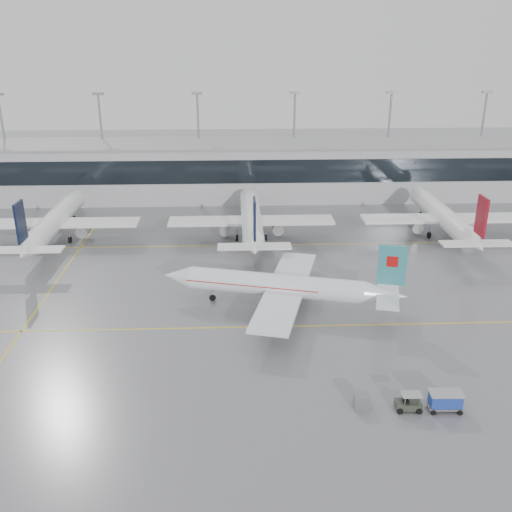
{
  "coord_description": "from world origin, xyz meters",
  "views": [
    {
      "loc": [
        -2.99,
        -64.21,
        34.97
      ],
      "look_at": [
        0.0,
        12.0,
        5.0
      ],
      "focal_mm": 40.0,
      "sensor_mm": 36.0,
      "label": 1
    }
  ],
  "objects_px": {
    "baggage_tug": "(408,404)",
    "gse_unit": "(361,401)",
    "air_canada_jet": "(285,287)",
    "baggage_cart": "(445,400)"
  },
  "relations": [
    {
      "from": "gse_unit",
      "to": "air_canada_jet",
      "type": "bearing_deg",
      "value": 106.83
    },
    {
      "from": "air_canada_jet",
      "to": "baggage_cart",
      "type": "height_order",
      "value": "air_canada_jet"
    },
    {
      "from": "air_canada_jet",
      "to": "baggage_tug",
      "type": "xyz_separation_m",
      "value": [
        10.36,
        -22.96,
        -2.52
      ]
    },
    {
      "from": "air_canada_jet",
      "to": "baggage_tug",
      "type": "distance_m",
      "value": 25.32
    },
    {
      "from": "air_canada_jet",
      "to": "baggage_cart",
      "type": "relative_size",
      "value": 9.85
    },
    {
      "from": "baggage_cart",
      "to": "air_canada_jet",
      "type": "bearing_deg",
      "value": 123.81
    },
    {
      "from": "baggage_tug",
      "to": "gse_unit",
      "type": "bearing_deg",
      "value": 175.49
    },
    {
      "from": "air_canada_jet",
      "to": "gse_unit",
      "type": "height_order",
      "value": "air_canada_jet"
    },
    {
      "from": "baggage_tug",
      "to": "gse_unit",
      "type": "relative_size",
      "value": 2.55
    },
    {
      "from": "air_canada_jet",
      "to": "baggage_tug",
      "type": "bearing_deg",
      "value": 128.97
    }
  ]
}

